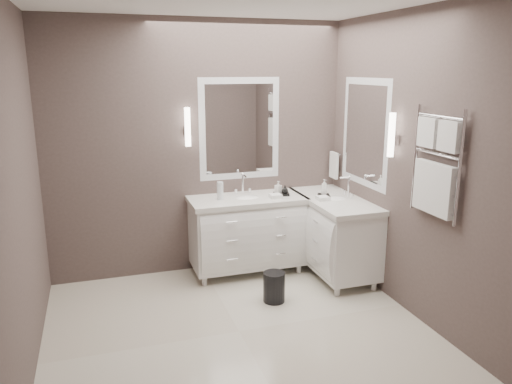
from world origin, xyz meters
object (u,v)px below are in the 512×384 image
object	(u,v)px
vanity_back	(247,230)
waste_bin	(274,287)
towel_ladder	(435,170)
vanity_right	(333,231)

from	to	relation	value
vanity_back	waste_bin	distance (m)	0.85
towel_ladder	vanity_back	bearing A→B (deg)	124.10
waste_bin	towel_ladder	bearing A→B (deg)	-38.43
vanity_right	waste_bin	xyz separation A→B (m)	(-0.84, -0.45, -0.34)
vanity_right	towel_ladder	world-z (taller)	towel_ladder
vanity_right	waste_bin	bearing A→B (deg)	-151.82
vanity_back	towel_ladder	size ratio (longest dim) A/B	1.38
vanity_back	towel_ladder	bearing A→B (deg)	-55.90
towel_ladder	waste_bin	xyz separation A→B (m)	(-1.07, 0.85, -1.25)
vanity_back	vanity_right	bearing A→B (deg)	-20.38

